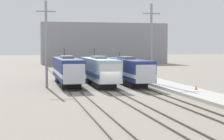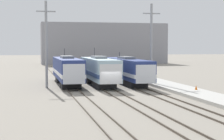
{
  "view_description": "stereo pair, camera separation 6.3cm",
  "coord_description": "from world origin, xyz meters",
  "views": [
    {
      "loc": [
        -9.98,
        -44.96,
        5.61
      ],
      "look_at": [
        0.59,
        1.97,
        2.56
      ],
      "focal_mm": 60.0,
      "sensor_mm": 36.0,
      "label": 1
    },
    {
      "loc": [
        -9.91,
        -44.97,
        5.61
      ],
      "look_at": [
        0.59,
        1.97,
        2.56
      ],
      "focal_mm": 60.0,
      "sensor_mm": 36.0,
      "label": 2
    }
  ],
  "objects": [
    {
      "name": "locomotive_far_right",
      "position": [
        4.45,
        8.93,
        2.11
      ],
      "size": [
        2.9,
        19.49,
        4.67
      ],
      "color": "black",
      "rests_on": "ground_plane"
    },
    {
      "name": "rail_pair_far_left",
      "position": [
        -4.45,
        0.0,
        0.07
      ],
      "size": [
        1.51,
        120.0,
        0.15
      ],
      "color": "#4C4238",
      "rests_on": "ground_plane"
    },
    {
      "name": "catenary_tower_left",
      "position": [
        -7.54,
        6.34,
        6.06
      ],
      "size": [
        2.58,
        0.34,
        11.71
      ],
      "color": "gray",
      "rests_on": "ground_plane"
    },
    {
      "name": "rail_pair_far_right",
      "position": [
        4.45,
        0.0,
        0.07
      ],
      "size": [
        1.51,
        120.0,
        0.15
      ],
      "color": "#4C4238",
      "rests_on": "ground_plane"
    },
    {
      "name": "catenary_tower_right",
      "position": [
        7.36,
        6.34,
        6.06
      ],
      "size": [
        2.58,
        0.34,
        11.71
      ],
      "color": "gray",
      "rests_on": "ground_plane"
    },
    {
      "name": "platform",
      "position": [
        8.93,
        0.0,
        0.19
      ],
      "size": [
        4.0,
        120.0,
        0.37
      ],
      "color": "#B7B5AD",
      "rests_on": "ground_plane"
    },
    {
      "name": "depot_building",
      "position": [
        14.27,
        74.97,
        6.54
      ],
      "size": [
        40.52,
        9.52,
        13.07
      ],
      "color": "gray",
      "rests_on": "ground_plane"
    },
    {
      "name": "traffic_cone",
      "position": [
        9.82,
        -3.36,
        0.64
      ],
      "size": [
        0.32,
        0.32,
        0.54
      ],
      "color": "orange",
      "rests_on": "platform"
    },
    {
      "name": "ground_plane",
      "position": [
        0.0,
        0.0,
        0.0
      ],
      "size": [
        400.0,
        400.0,
        0.0
      ],
      "primitive_type": "plane",
      "color": "gray"
    },
    {
      "name": "rail_pair_center",
      "position": [
        0.0,
        0.0,
        0.07
      ],
      "size": [
        1.51,
        120.0,
        0.15
      ],
      "color": "#4C4238",
      "rests_on": "ground_plane"
    },
    {
      "name": "locomotive_far_left",
      "position": [
        -4.45,
        8.99,
        2.18
      ],
      "size": [
        3.04,
        17.34,
        5.28
      ],
      "color": "black",
      "rests_on": "ground_plane"
    },
    {
      "name": "locomotive_center",
      "position": [
        0.0,
        7.54,
        2.17
      ],
      "size": [
        3.12,
        16.42,
        5.39
      ],
      "color": "#232326",
      "rests_on": "ground_plane"
    }
  ]
}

